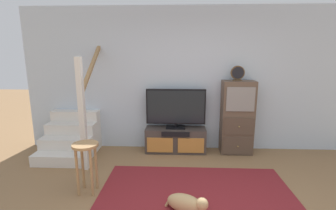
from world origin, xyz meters
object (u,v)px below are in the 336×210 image
Objects in this scene: desk_clock at (238,73)px; dog at (187,203)px; television at (176,108)px; side_cabinet at (237,118)px; bar_stool_near at (86,156)px; media_console at (176,140)px.

desk_clock is 2.48m from dog.
television is 4.12× the size of desk_clock.
side_cabinet is (1.14, -0.01, -0.18)m from television.
dog is at bearing -16.12° from bar_stool_near.
bar_stool_near is (-2.26, -1.45, -0.98)m from desk_clock.
television reaches higher than bar_stool_near.
desk_clock is (1.10, -0.03, 0.64)m from television.
side_cabinet is 2.63× the size of dog.
bar_stool_near is (-2.31, -1.47, -0.16)m from side_cabinet.
dog is at bearing -84.97° from media_console.
media_console is 1.85m from dog.
side_cabinet is (1.14, 0.01, 0.45)m from media_console.
media_console reaches higher than dog.
desk_clock reaches higher than side_cabinet.
dog is (0.16, -1.86, -0.74)m from television.
television is 2.13× the size of dog.
television is at bearing 179.31° from side_cabinet.
desk_clock is at bearing 32.67° from bar_stool_near.
side_cabinet is at bearing 32.47° from bar_stool_near.
media_console is 0.83× the size of side_cabinet.
television is 1.15m from side_cabinet.
desk_clock is (1.10, -0.00, 1.27)m from media_console.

